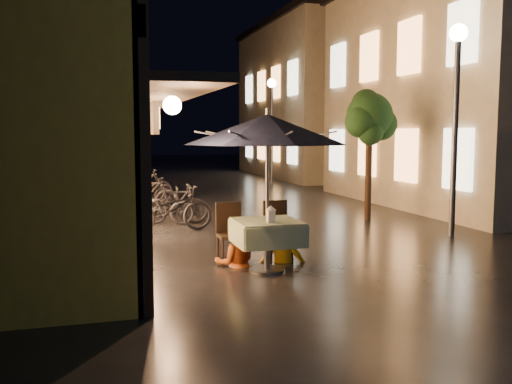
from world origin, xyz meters
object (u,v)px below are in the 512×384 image
object	(u,v)px
bicycle_0	(169,209)
person_yellow	(283,216)
person_orange	(236,222)
patio_umbrella	(267,129)
streetlamp_near	(456,91)
table_lantern	(271,213)
cafe_table	(267,233)

from	to	relation	value
bicycle_0	person_yellow	bearing A→B (deg)	-164.64
bicycle_0	person_orange	bearing A→B (deg)	-177.72
patio_umbrella	person_yellow	xyz separation A→B (m)	(0.45, 0.56, -1.41)
streetlamp_near	table_lantern	bearing A→B (deg)	-156.60
table_lantern	bicycle_0	bearing A→B (deg)	103.67
table_lantern	person_yellow	bearing A→B (deg)	59.22
patio_umbrella	table_lantern	distance (m)	1.24
bicycle_0	patio_umbrella	bearing A→B (deg)	-173.90
cafe_table	bicycle_0	world-z (taller)	bicycle_0
streetlamp_near	person_orange	world-z (taller)	streetlamp_near
cafe_table	patio_umbrella	size ratio (longest dim) A/B	0.39
table_lantern	person_yellow	distance (m)	0.89
bicycle_0	streetlamp_near	bearing A→B (deg)	-118.86
patio_umbrella	bicycle_0	xyz separation A→B (m)	(-0.97, 3.81, -1.65)
patio_umbrella	table_lantern	xyz separation A→B (m)	(-0.00, -0.19, -1.23)
person_orange	cafe_table	bearing A→B (deg)	130.86
table_lantern	person_yellow	size ratio (longest dim) A/B	0.17
streetlamp_near	table_lantern	distance (m)	5.28
cafe_table	person_yellow	size ratio (longest dim) A/B	0.67
streetlamp_near	person_yellow	size ratio (longest dim) A/B	2.85
table_lantern	person_orange	world-z (taller)	person_orange
cafe_table	table_lantern	bearing A→B (deg)	-90.00
patio_umbrella	person_yellow	distance (m)	1.58
patio_umbrella	person_yellow	bearing A→B (deg)	51.60
table_lantern	bicycle_0	size ratio (longest dim) A/B	0.13
cafe_table	patio_umbrella	bearing A→B (deg)	7.13
patio_umbrella	cafe_table	bearing A→B (deg)	-172.87
person_yellow	bicycle_0	xyz separation A→B (m)	(-1.42, 3.25, -0.25)
table_lantern	bicycle_0	distance (m)	4.14
table_lantern	streetlamp_near	bearing A→B (deg)	23.40
patio_umbrella	table_lantern	world-z (taller)	patio_umbrella
cafe_table	person_yellow	xyz separation A→B (m)	(0.45, 0.56, 0.15)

